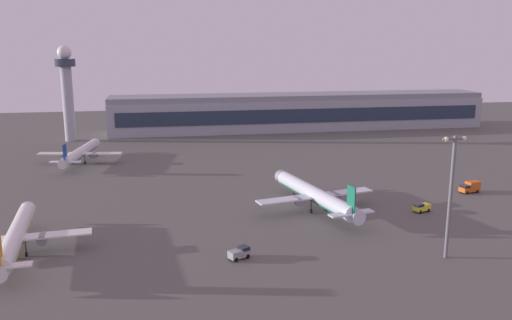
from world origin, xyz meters
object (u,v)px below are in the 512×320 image
object	(u,v)px
control_tower	(67,87)
cargo_loader	(240,253)
airplane_taxiway_distant	(315,195)
airplane_terminal_side	(80,153)
airplane_far_stand	(15,237)
baggage_tractor	(422,207)
apron_light_west	(451,189)
catering_truck	(470,187)

from	to	relation	value
control_tower	cargo_loader	xyz separation A→B (m)	(50.82, -132.71, -21.15)
airplane_taxiway_distant	cargo_loader	distance (m)	34.51
cargo_loader	airplane_terminal_side	bearing A→B (deg)	177.29
airplane_far_stand	airplane_taxiway_distant	bearing A→B (deg)	8.58
baggage_tractor	airplane_terminal_side	bearing A→B (deg)	34.39
airplane_terminal_side	baggage_tractor	xyz separation A→B (m)	(88.17, -69.23, -2.31)
airplane_taxiway_distant	apron_light_west	size ratio (longest dim) A/B	1.65
baggage_tractor	catering_truck	bearing A→B (deg)	-75.21
apron_light_west	catering_truck	bearing A→B (deg)	53.22
airplane_taxiway_distant	baggage_tractor	xyz separation A→B (m)	(24.82, -6.09, -2.61)
cargo_loader	baggage_tractor	bearing A→B (deg)	85.65
airplane_taxiway_distant	airplane_terminal_side	size ratio (longest dim) A/B	1.08
apron_light_west	cargo_loader	bearing A→B (deg)	170.70
baggage_tractor	cargo_loader	distance (m)	51.28
airplane_taxiway_distant	baggage_tractor	world-z (taller)	airplane_taxiway_distant
catering_truck	control_tower	bearing A→B (deg)	37.47
airplane_terminal_side	catering_truck	size ratio (longest dim) A/B	5.95
airplane_far_stand	airplane_terminal_side	distance (m)	79.51
airplane_taxiway_distant	catering_truck	distance (m)	46.43
control_tower	airplane_terminal_side	world-z (taller)	control_tower
airplane_taxiway_distant	airplane_terminal_side	bearing A→B (deg)	122.66
baggage_tractor	catering_truck	xyz separation A→B (m)	(20.99, 13.25, 0.40)
airplane_terminal_side	catering_truck	distance (m)	122.69
airplane_taxiway_distant	apron_light_west	distance (m)	37.57
control_tower	cargo_loader	bearing A→B (deg)	-69.05
airplane_far_stand	cargo_loader	xyz separation A→B (m)	(42.00, -9.77, -2.34)
airplane_taxiway_distant	cargo_loader	world-z (taller)	airplane_taxiway_distant
airplane_far_stand	cargo_loader	bearing A→B (deg)	-18.78
airplane_terminal_side	apron_light_west	world-z (taller)	apron_light_west
cargo_loader	apron_light_west	world-z (taller)	apron_light_west
control_tower	catering_truck	world-z (taller)	control_tower
control_tower	airplane_taxiway_distant	size ratio (longest dim) A/B	1.00
airplane_terminal_side	apron_light_west	size ratio (longest dim) A/B	1.53
control_tower	catering_truck	bearing A→B (deg)	-39.87
airplane_far_stand	airplane_terminal_side	bearing A→B (deg)	83.57
control_tower	baggage_tractor	world-z (taller)	control_tower
airplane_far_stand	airplane_taxiway_distant	xyz separation A→B (m)	(64.37, 16.37, 0.27)
baggage_tractor	catering_truck	size ratio (longest dim) A/B	0.75
airplane_terminal_side	baggage_tractor	bearing A→B (deg)	-28.75
control_tower	airplane_taxiway_distant	world-z (taller)	control_tower
catering_truck	cargo_loader	bearing A→B (deg)	103.37
control_tower	cargo_loader	size ratio (longest dim) A/B	8.45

